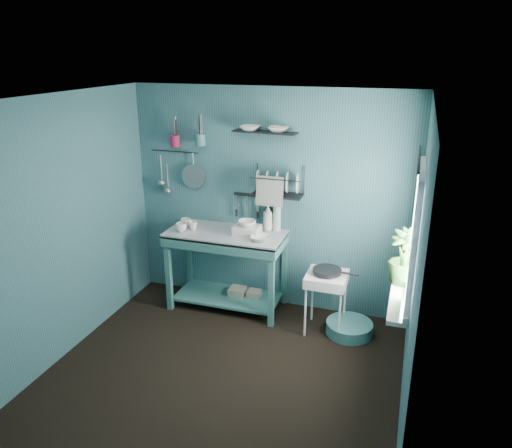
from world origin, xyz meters
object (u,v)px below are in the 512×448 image
(mug_mid, at_px, (193,226))
(floor_basin, at_px, (349,328))
(water_bottle, at_px, (277,218))
(storage_tin_large, at_px, (237,296))
(utensil_cup_magenta, at_px, (175,141))
(dish_rack, at_px, (278,181))
(utensil_cup_teal, at_px, (201,140))
(mug_left, at_px, (181,227))
(colander, at_px, (193,176))
(soap_bottle, at_px, (268,217))
(wash_tub, at_px, (247,230))
(frying_pan, at_px, (327,271))
(work_counter, at_px, (227,269))
(storage_tin_small, at_px, (254,298))
(hotplate_stand, at_px, (325,303))
(potted_plant, at_px, (404,257))
(mug_right, at_px, (186,223))

(mug_mid, xyz_separation_m, floor_basin, (1.83, -0.11, -0.91))
(mug_mid, distance_m, water_bottle, 0.95)
(storage_tin_large, distance_m, floor_basin, 1.36)
(utensil_cup_magenta, bearing_deg, dish_rack, -2.34)
(utensil_cup_magenta, relative_size, utensil_cup_teal, 1.00)
(mug_left, height_order, floor_basin, mug_left)
(mug_left, distance_m, colander, 0.62)
(utensil_cup_teal, height_order, colander, utensil_cup_teal)
(soap_bottle, bearing_deg, storage_tin_large, -154.89)
(wash_tub, xyz_separation_m, dish_rack, (0.29, 0.16, 0.54))
(frying_pan, relative_size, floor_basin, 0.61)
(work_counter, distance_m, utensil_cup_magenta, 1.58)
(mug_left, relative_size, storage_tin_large, 0.56)
(work_counter, relative_size, colander, 4.70)
(wash_tub, height_order, storage_tin_small, wash_tub)
(water_bottle, distance_m, storage_tin_small, 1.01)
(dish_rack, relative_size, storage_tin_small, 2.75)
(water_bottle, relative_size, floor_basin, 0.57)
(wash_tub, bearing_deg, water_bottle, 41.63)
(utensil_cup_teal, relative_size, floor_basin, 0.26)
(floor_basin, bearing_deg, utensil_cup_teal, 168.58)
(work_counter, relative_size, water_bottle, 4.70)
(mug_mid, distance_m, storage_tin_small, 1.12)
(work_counter, relative_size, wash_tub, 4.70)
(hotplate_stand, height_order, floor_basin, hotplate_stand)
(colander, distance_m, storage_tin_small, 1.59)
(potted_plant, xyz_separation_m, storage_tin_small, (-1.63, 0.58, -0.99))
(potted_plant, bearing_deg, floor_basin, 145.44)
(colander, height_order, floor_basin, colander)
(water_bottle, bearing_deg, storage_tin_large, -157.96)
(work_counter, height_order, frying_pan, work_counter)
(mug_left, distance_m, floor_basin, 2.13)
(mug_left, height_order, utensil_cup_teal, utensil_cup_teal)
(utensil_cup_magenta, distance_m, utensil_cup_teal, 0.32)
(potted_plant, bearing_deg, hotplate_stand, 156.89)
(hotplate_stand, height_order, dish_rack, dish_rack)
(mug_mid, bearing_deg, dish_rack, 12.35)
(utensil_cup_teal, bearing_deg, floor_basin, -11.42)
(hotplate_stand, height_order, utensil_cup_teal, utensil_cup_teal)
(utensil_cup_magenta, bearing_deg, storage_tin_large, -10.33)
(wash_tub, height_order, hotplate_stand, wash_tub)
(mug_mid, relative_size, hotplate_stand, 0.15)
(mug_mid, distance_m, utensil_cup_teal, 0.96)
(frying_pan, bearing_deg, utensil_cup_teal, 166.25)
(soap_bottle, bearing_deg, utensil_cup_teal, -179.43)
(mug_right, height_order, storage_tin_small, mug_right)
(work_counter, height_order, colander, colander)
(hotplate_stand, bearing_deg, floor_basin, 11.87)
(colander, bearing_deg, soap_bottle, -1.40)
(water_bottle, bearing_deg, soap_bottle, -168.69)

